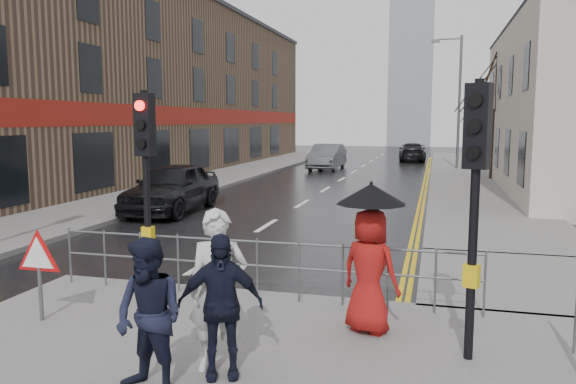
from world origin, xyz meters
The scene contains 20 objects.
ground centered at (0.00, 0.00, 0.00)m, with size 120.00×120.00×0.00m, color black.
left_pavement centered at (-6.50, 23.00, 0.07)m, with size 4.00×44.00×0.14m, color #605E5B.
right_pavement centered at (6.50, 25.00, 0.07)m, with size 4.00×40.00×0.14m, color #605E5B.
pavement_bridge_right centered at (6.50, 3.00, 0.07)m, with size 4.00×4.20×0.14m, color #605E5B.
building_left_terrace centered at (-12.00, 22.00, 5.00)m, with size 8.00×42.00×10.00m, color brown.
church_tower centered at (1.50, 62.00, 9.00)m, with size 5.00×5.00×18.00m, color gray.
traffic_signal_near_left centered at (0.20, 0.20, 2.46)m, with size 0.28×0.27×3.40m.
traffic_signal_near_right centered at (5.20, -1.00, 2.46)m, with size 0.34×0.33×3.40m.
guard_railing_front centered at (1.95, 0.60, 0.86)m, with size 7.14×0.04×1.00m.
warning_sign centered at (-0.80, -1.21, 1.04)m, with size 0.80×0.07×1.35m.
street_lamp centered at (5.82, 28.00, 4.71)m, with size 1.83×0.25×8.00m.
tree_near centered at (7.50, 22.00, 5.14)m, with size 2.40×2.40×6.58m.
tree_far centered at (8.00, 30.00, 4.42)m, with size 2.40×2.40×5.64m.
pedestrian_a centered at (2.34, -2.06, 1.10)m, with size 0.70×0.46×1.91m, color beige.
pedestrian_b centered at (1.85, -2.80, 0.99)m, with size 0.82×0.64×1.69m, color black.
pedestrian_with_umbrella centered at (3.90, -0.41, 1.26)m, with size 0.99×0.96×2.07m.
pedestrian_d centered at (2.42, -2.22, 0.97)m, with size 0.98×0.41×1.67m, color black.
car_parked centered at (-3.80, 9.08, 0.83)m, with size 1.96×4.88×1.66m, color black.
car_mid centered at (-1.91, 26.78, 0.80)m, with size 1.68×4.83×1.59m, color #4D5053.
car_far centered at (2.98, 35.40, 0.69)m, with size 1.93×4.75×1.38m, color black.
Camera 1 is at (4.74, -7.96, 3.06)m, focal length 35.00 mm.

